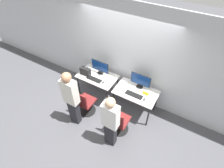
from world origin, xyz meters
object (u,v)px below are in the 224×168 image
office_chair_right (119,122)px  person_right (110,121)px  mouse_left (103,82)px  office_chair_left (85,104)px  keyboard_left (94,79)px  handbag (85,71)px  keyboard_right (134,95)px  person_left (71,98)px  monitor_left (100,67)px  monitor_right (140,81)px  mouse_right (144,99)px

office_chair_right → person_right: 0.63m
mouse_left → office_chair_left: bearing=-109.6°
keyboard_left → handbag: (-0.33, 0.07, 0.11)m
keyboard_right → person_right: size_ratio=0.29×
mouse_left → office_chair_right: office_chair_right is taller
person_left → handbag: size_ratio=5.64×
mouse_left → person_right: (0.85, -1.02, 0.10)m
monitor_left → handbag: bearing=-142.4°
monitor_left → office_chair_right: monitor_left is taller
mouse_left → monitor_right: (0.92, 0.37, 0.21)m
office_chair_left → handbag: handbag is taller
keyboard_right → mouse_right: bearing=-2.4°
keyboard_left → person_right: size_ratio=0.29×
monitor_right → office_chair_right: bearing=-93.2°
keyboard_left → person_right: person_right is taller
monitor_left → keyboard_left: bearing=-90.0°
person_left → keyboard_right: 1.55m
monitor_right → handbag: bearing=-168.4°
office_chair_right → monitor_right: bearing=86.8°
handbag → person_left: bearing=-70.8°
keyboard_left → monitor_right: monitor_right is taller
person_left → office_chair_right: (1.13, 0.31, -0.57)m
keyboard_left → person_left: 0.97m
mouse_right → office_chair_right: (-0.35, -0.66, -0.42)m
office_chair_left → keyboard_left: bearing=97.3°
person_left → office_chair_right: bearing=15.3°
monitor_left → handbag: monitor_left is taller
mouse_left → person_left: 1.02m
person_left → keyboard_right: (1.19, 0.98, -0.16)m
office_chair_right → person_right: (-0.01, -0.37, 0.51)m
office_chair_left → keyboard_right: 1.36m
monitor_left → office_chair_left: monitor_left is taller
monitor_left → person_right: (1.14, -1.33, -0.11)m
monitor_right → office_chair_right: 1.20m
monitor_right → handbag: (-1.54, -0.32, -0.11)m
keyboard_left → office_chair_left: size_ratio=0.52×
office_chair_left → keyboard_right: bearing=28.6°
office_chair_left → person_right: size_ratio=0.55×
monitor_left → person_left: person_left is taller
keyboard_left → office_chair_right: size_ratio=0.52×
monitor_left → keyboard_right: monitor_left is taller
person_left → mouse_right: person_left is taller
mouse_left → person_right: bearing=-50.3°
person_left → mouse_right: (1.48, 0.97, -0.16)m
keyboard_right → mouse_left: bearing=-178.9°
mouse_left → handbag: bearing=175.3°
monitor_left → office_chair_right: (1.15, -0.97, -0.62)m
monitor_right → keyboard_right: (0.00, -0.35, -0.21)m
office_chair_left → handbag: bearing=122.1°
monitor_right → person_right: size_ratio=0.34×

